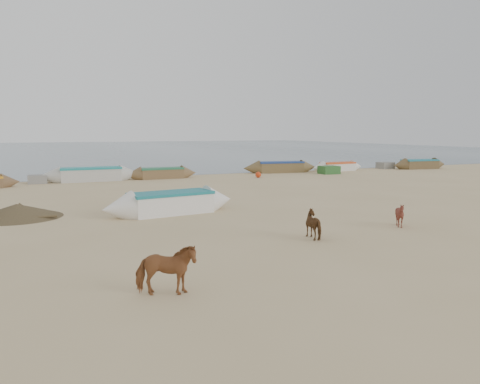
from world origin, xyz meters
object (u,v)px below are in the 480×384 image
object	(u,v)px
cow_adult	(166,270)
near_canoe	(171,203)
calf_front	(400,215)
calf_right	(316,224)

from	to	relation	value
cow_adult	near_canoe	distance (m)	10.08
near_canoe	calf_front	bearing A→B (deg)	-49.73
cow_adult	near_canoe	size ratio (longest dim) A/B	0.22
near_canoe	calf_right	bearing A→B (deg)	-71.93
calf_front	calf_right	distance (m)	3.77
calf_right	cow_adult	bearing A→B (deg)	99.44
calf_front	calf_right	size ratio (longest dim) A/B	0.97
calf_front	calf_right	bearing A→B (deg)	-100.41
calf_front	calf_right	world-z (taller)	calf_right
calf_right	near_canoe	xyz separation A→B (m)	(-3.13, 6.39, 0.00)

